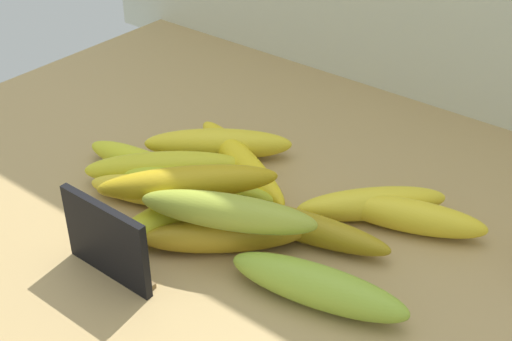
% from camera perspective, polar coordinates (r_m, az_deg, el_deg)
% --- Properties ---
extents(counter_top, '(1.10, 0.76, 0.03)m').
position_cam_1_polar(counter_top, '(0.75, 1.47, -6.53)').
color(counter_top, tan).
rests_on(counter_top, ground).
extents(chalkboard_sign, '(0.11, 0.02, 0.08)m').
position_cam_1_polar(chalkboard_sign, '(0.69, -12.05, -5.82)').
color(chalkboard_sign, black).
rests_on(chalkboard_sign, counter_top).
extents(banana_0, '(0.18, 0.08, 0.04)m').
position_cam_1_polar(banana_0, '(0.66, 5.04, -9.38)').
color(banana_0, '#92B435').
rests_on(banana_0, counter_top).
extents(banana_1, '(0.08, 0.19, 0.04)m').
position_cam_1_polar(banana_1, '(0.75, -5.72, -3.21)').
color(banana_1, gold).
rests_on(banana_1, counter_top).
extents(banana_2, '(0.17, 0.16, 0.04)m').
position_cam_1_polar(banana_2, '(0.82, -7.36, 0.22)').
color(banana_2, gold).
rests_on(banana_2, counter_top).
extents(banana_3, '(0.16, 0.09, 0.04)m').
position_cam_1_polar(banana_3, '(0.76, 12.48, -3.64)').
color(banana_3, yellow).
rests_on(banana_3, counter_top).
extents(banana_4, '(0.14, 0.15, 0.04)m').
position_cam_1_polar(banana_4, '(0.77, 9.43, -2.69)').
color(banana_4, yellow).
rests_on(banana_4, counter_top).
extents(banana_5, '(0.16, 0.10, 0.03)m').
position_cam_1_polar(banana_5, '(0.79, -7.91, -1.75)').
color(banana_5, yellow).
rests_on(banana_5, counter_top).
extents(banana_6, '(0.20, 0.07, 0.03)m').
position_cam_1_polar(banana_6, '(0.73, 3.74, -4.55)').
color(banana_6, '#9F8417').
rests_on(banana_6, counter_top).
extents(banana_7, '(0.15, 0.14, 0.04)m').
position_cam_1_polar(banana_7, '(0.72, -2.59, -5.29)').
color(banana_7, '#B38D1D').
rests_on(banana_7, counter_top).
extents(banana_8, '(0.20, 0.12, 0.03)m').
position_cam_1_polar(banana_8, '(0.83, -1.27, 0.77)').
color(banana_8, yellow).
rests_on(banana_8, counter_top).
extents(banana_9, '(0.20, 0.10, 0.04)m').
position_cam_1_polar(banana_9, '(0.79, -5.31, -1.45)').
color(banana_9, '#B8C929').
rests_on(banana_9, counter_top).
extents(banana_10, '(0.17, 0.14, 0.04)m').
position_cam_1_polar(banana_10, '(0.86, -3.11, 2.17)').
color(banana_10, yellow).
rests_on(banana_10, counter_top).
extents(banana_11, '(0.16, 0.05, 0.03)m').
position_cam_1_polar(banana_11, '(0.84, -9.49, 0.60)').
color(banana_11, gold).
rests_on(banana_11, counter_top).
extents(banana_12, '(0.15, 0.16, 0.04)m').
position_cam_1_polar(banana_12, '(0.73, -5.52, -0.98)').
color(banana_12, '#B89616').
rests_on(banana_12, banana_1).
extents(banana_13, '(0.18, 0.11, 0.04)m').
position_cam_1_polar(banana_13, '(0.69, -2.33, -3.40)').
color(banana_13, '#9AAA34').
rests_on(banana_13, banana_7).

